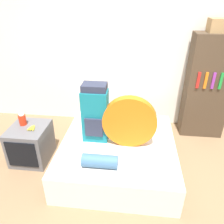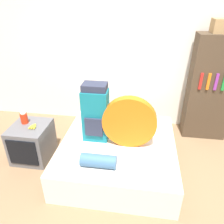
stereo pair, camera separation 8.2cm
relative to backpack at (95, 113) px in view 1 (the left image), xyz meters
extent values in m
plane|color=#846647|center=(0.36, -0.75, -0.79)|extent=(16.00, 16.00, 0.00)
cube|color=white|center=(0.36, 1.25, 0.51)|extent=(8.00, 0.05, 2.60)
cube|color=silver|center=(0.31, -0.05, -0.59)|extent=(1.52, 1.57, 0.41)
cube|color=#14707F|center=(0.00, 0.00, -0.03)|extent=(0.33, 0.23, 0.71)
cube|color=#282D42|center=(0.00, 0.01, 0.36)|extent=(0.31, 0.21, 0.09)
cube|color=#282D42|center=(0.00, -0.13, -0.14)|extent=(0.23, 0.03, 0.25)
cylinder|color=orange|center=(0.45, -0.09, -0.04)|extent=(0.69, 0.11, 0.69)
cylinder|color=#3D668E|center=(0.14, -0.56, -0.31)|extent=(0.41, 0.16, 0.16)
cube|color=#5B5B60|center=(-0.96, -0.05, -0.53)|extent=(0.52, 0.54, 0.54)
cube|color=black|center=(-0.96, -0.33, -0.51)|extent=(0.41, 0.02, 0.39)
cylinder|color=red|center=(-1.05, 0.02, -0.18)|extent=(0.10, 0.10, 0.15)
cylinder|color=white|center=(-1.05, 0.02, -0.10)|extent=(0.07, 0.07, 0.02)
ellipsoid|color=yellow|center=(-0.90, -0.07, -0.24)|extent=(0.07, 0.14, 0.03)
ellipsoid|color=yellow|center=(-0.88, -0.07, -0.24)|extent=(0.03, 0.14, 0.03)
ellipsoid|color=yellow|center=(-0.86, -0.07, -0.24)|extent=(0.07, 0.14, 0.03)
cube|color=#473828|center=(1.66, 0.98, 0.05)|extent=(0.68, 0.35, 1.68)
cube|color=red|center=(1.44, 0.79, 0.23)|extent=(0.04, 0.02, 0.25)
cube|color=orange|center=(1.55, 0.79, 0.23)|extent=(0.04, 0.02, 0.25)
cube|color=purple|center=(1.66, 0.79, 0.23)|extent=(0.04, 0.02, 0.25)
cube|color=#1E8E38|center=(1.77, 0.79, 0.23)|extent=(0.04, 0.02, 0.25)
cube|color=#A88456|center=(1.68, 1.01, 0.98)|extent=(0.36, 0.25, 0.19)
camera|label=1|loc=(0.50, -2.46, 1.38)|focal=35.00mm
camera|label=2|loc=(0.58, -2.45, 1.38)|focal=35.00mm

